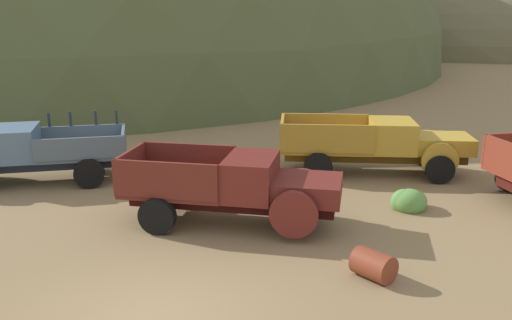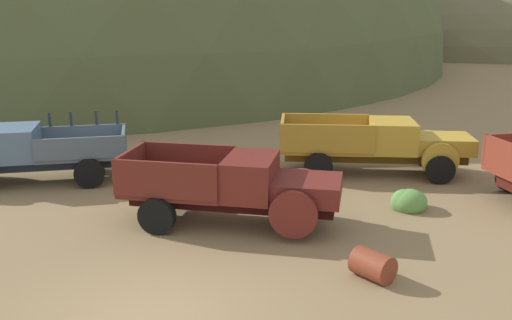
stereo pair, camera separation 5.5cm
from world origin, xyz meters
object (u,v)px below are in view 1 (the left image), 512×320
truck_mustard (386,145)px  oil_drum_tipped (373,265)px  truck_chalk_blue (22,153)px  truck_oxblood (244,188)px

truck_mustard → oil_drum_tipped: (-2.29, -7.68, -0.71)m
truck_mustard → truck_chalk_blue: bearing=-170.5°
truck_oxblood → truck_chalk_blue: bearing=164.9°
truck_mustard → oil_drum_tipped: size_ratio=6.34×
truck_mustard → truck_oxblood: bearing=-131.5°
truck_mustard → oil_drum_tipped: truck_mustard is taller
truck_oxblood → truck_mustard: same height
truck_chalk_blue → truck_mustard: truck_chalk_blue is taller
truck_chalk_blue → oil_drum_tipped: (9.90, -7.02, -0.70)m
truck_chalk_blue → truck_oxblood: size_ratio=1.01×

